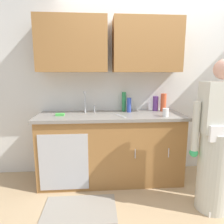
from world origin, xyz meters
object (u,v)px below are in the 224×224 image
(bottle_water_short, at_px, (124,102))
(knife_on_counter, at_px, (121,116))
(person_at_sink, at_px, (216,149))
(sponge, at_px, (60,114))
(bottle_cleaner_spray, at_px, (155,103))
(bottle_soap, at_px, (163,102))
(bottle_dish_liquid, at_px, (129,105))
(sink, at_px, (88,116))
(cup_by_sink, at_px, (166,112))

(bottle_water_short, distance_m, knife_on_counter, 0.38)
(person_at_sink, xyz_separation_m, sponge, (-1.73, 0.69, 0.26))
(sponge, bearing_deg, bottle_water_short, 16.73)
(bottle_cleaner_spray, height_order, knife_on_counter, bottle_cleaner_spray)
(bottle_soap, bearing_deg, person_at_sink, -72.42)
(bottle_dish_liquid, relative_size, sponge, 1.87)
(sponge, bearing_deg, bottle_dish_liquid, 11.24)
(bottle_soap, xyz_separation_m, bottle_dish_liquid, (-0.51, -0.04, -0.03))
(bottle_cleaner_spray, height_order, sponge, bottle_cleaner_spray)
(bottle_soap, height_order, sponge, bottle_soap)
(person_at_sink, height_order, bottle_cleaner_spray, person_at_sink)
(bottle_soap, height_order, knife_on_counter, bottle_soap)
(bottle_dish_liquid, distance_m, bottle_cleaner_spray, 0.41)
(sink, xyz_separation_m, bottle_dish_liquid, (0.58, 0.14, 0.12))
(bottle_dish_liquid, bearing_deg, knife_on_counter, -119.27)
(sink, height_order, knife_on_counter, sink)
(person_at_sink, distance_m, sponge, 1.88)
(bottle_dish_liquid, relative_size, knife_on_counter, 0.86)
(sink, bearing_deg, person_at_sink, -27.96)
(bottle_cleaner_spray, height_order, cup_by_sink, bottle_cleaner_spray)
(bottle_dish_liquid, bearing_deg, person_at_sink, -47.59)
(bottle_cleaner_spray, xyz_separation_m, cup_by_sink, (0.01, -0.41, -0.06))
(bottle_dish_liquid, relative_size, bottle_cleaner_spray, 0.95)
(sink, relative_size, cup_by_sink, 4.75)
(sink, bearing_deg, bottle_cleaner_spray, 12.46)
(knife_on_counter, bearing_deg, bottle_soap, -89.29)
(bottle_water_short, height_order, knife_on_counter, bottle_water_short)
(bottle_water_short, relative_size, sponge, 2.53)
(bottle_cleaner_spray, distance_m, sponge, 1.37)
(person_at_sink, relative_size, bottle_soap, 6.29)
(sink, height_order, bottle_cleaner_spray, sink)
(bottle_dish_liquid, xyz_separation_m, cup_by_sink, (0.42, -0.33, -0.05))
(bottle_dish_liquid, distance_m, sponge, 0.96)
(bottle_dish_liquid, height_order, sponge, bottle_dish_liquid)
(sponge, bearing_deg, cup_by_sink, -6.27)
(bottle_dish_liquid, xyz_separation_m, knife_on_counter, (-0.15, -0.27, -0.10))
(person_at_sink, distance_m, bottle_soap, 1.02)
(person_at_sink, height_order, knife_on_counter, person_at_sink)
(person_at_sink, xyz_separation_m, cup_by_sink, (-0.38, 0.54, 0.30))
(sponge, bearing_deg, sink, 7.25)
(bottle_cleaner_spray, bearing_deg, sink, -167.54)
(bottle_cleaner_spray, distance_m, knife_on_counter, 0.66)
(bottle_soap, xyz_separation_m, cup_by_sink, (-0.09, -0.37, -0.08))
(sink, relative_size, bottle_soap, 1.94)
(sink, relative_size, person_at_sink, 0.31)
(person_at_sink, height_order, bottle_dish_liquid, person_at_sink)
(bottle_water_short, relative_size, cup_by_sink, 2.65)
(sink, distance_m, bottle_soap, 1.11)
(knife_on_counter, bearing_deg, bottle_dish_liquid, -53.28)
(knife_on_counter, bearing_deg, bottle_water_short, -38.25)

